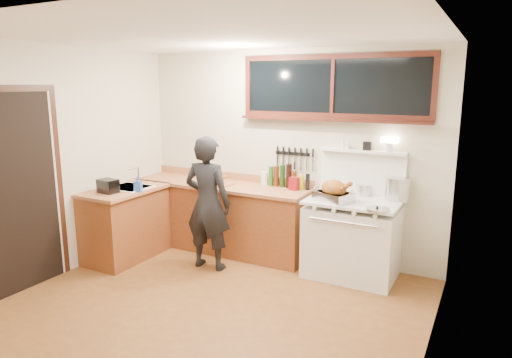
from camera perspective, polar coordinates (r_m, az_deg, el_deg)
The scene contains 20 objects.
ground_plane at distance 4.74m, azimuth -5.55°, elevation -15.70°, with size 4.00×3.50×0.02m, color brown.
room_shell at distance 4.25m, azimuth -5.99°, elevation 4.61°, with size 4.10×3.60×2.65m.
counter_back at distance 6.11m, azimuth -4.43°, elevation -4.62°, with size 2.44×0.64×1.00m.
counter_left at distance 6.03m, azimuth -15.97°, elevation -5.31°, with size 0.64×1.09×0.90m.
sink_unit at distance 5.97m, azimuth -15.55°, elevation -1.52°, with size 0.50×0.45×0.37m.
vintage_stove at distance 5.37m, azimuth 11.95°, elevation -7.04°, with size 1.02×0.74×1.59m.
back_window at distance 5.50m, azimuth 9.49°, elevation 10.46°, with size 2.32×0.13×0.77m.
left_doorway at distance 5.36m, azimuth -27.33°, elevation -1.28°, with size 0.02×1.04×2.17m.
knife_strip at distance 5.75m, azimuth 4.73°, elevation 3.07°, with size 0.52×0.03×0.28m.
man at distance 5.41m, azimuth -6.05°, elevation -3.02°, with size 0.61×0.42×1.60m.
soap_bottle at distance 5.69m, azimuth -14.53°, elevation -0.61°, with size 0.11×0.11×0.18m.
toaster at distance 5.73m, azimuth -18.01°, elevation -0.84°, with size 0.25×0.19×0.16m.
cutting_board at distance 5.91m, azimuth -4.92°, elevation -0.21°, with size 0.42×0.33×0.14m.
roast_turkey at distance 5.14m, azimuth 9.73°, elevation -1.61°, with size 0.47×0.42×0.24m.
stockpot at distance 5.34m, azimuth 17.29°, elevation -1.16°, with size 0.28×0.28×0.26m.
saucepan at distance 5.47m, azimuth 13.27°, elevation -1.32°, with size 0.19×0.30×0.13m.
pot_lid at distance 4.87m, azimuth 14.91°, elevation -3.64°, with size 0.24×0.24×0.04m.
coffee_tin at distance 5.60m, azimuth 4.78°, elevation -0.58°, with size 0.11×0.09×0.16m.
pitcher at distance 5.86m, azimuth 1.05°, elevation 0.06°, with size 0.10×0.10×0.17m.
bottle_cluster at distance 5.73m, azimuth 3.81°, elevation 0.18°, with size 0.56×0.07×0.30m.
Camera 1 is at (2.35, -3.50, 2.17)m, focal length 32.00 mm.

